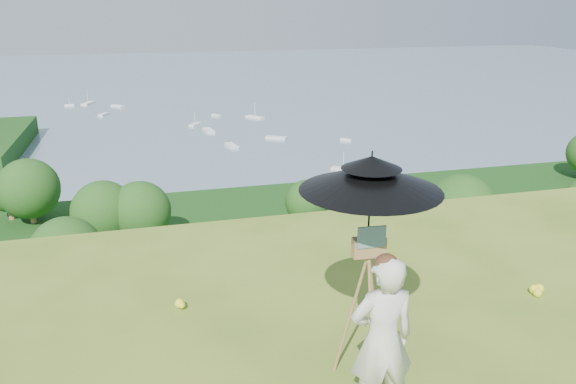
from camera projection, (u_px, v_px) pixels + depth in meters
name	position (u px, v px, depth m)	size (l,w,h in m)	color
shoreline_tier	(182.00, 280.00, 84.62)	(170.00, 28.00, 8.00)	slate
bay_water	(150.00, 97.00, 235.15)	(700.00, 700.00, 0.00)	slate
slope_trees	(208.00, 271.00, 41.23)	(110.00, 50.00, 6.00)	#265218
harbor_town	(179.00, 240.00, 82.53)	(110.00, 22.00, 5.00)	silver
moored_boats	(113.00, 141.00, 159.67)	(140.00, 140.00, 0.70)	white
painter	(382.00, 340.00, 5.10)	(0.61, 0.40, 1.68)	beige
field_easel	(366.00, 303.00, 5.67)	(0.66, 0.66, 1.73)	olive
sun_umbrella	(370.00, 203.00, 5.35)	(1.37, 1.37, 1.03)	black
painter_cap	(387.00, 261.00, 4.84)	(0.22, 0.26, 0.10)	#C76D73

